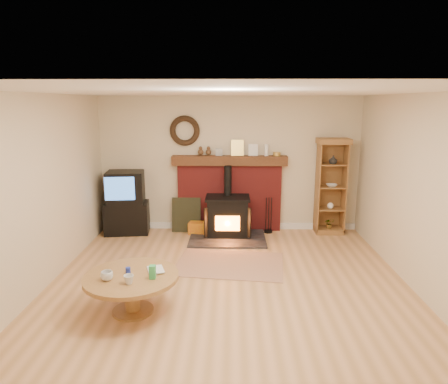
{
  "coord_description": "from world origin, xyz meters",
  "views": [
    {
      "loc": [
        0.04,
        -4.91,
        2.48
      ],
      "look_at": [
        -0.07,
        1.0,
        1.14
      ],
      "focal_mm": 32.0,
      "sensor_mm": 36.0,
      "label": 1
    }
  ],
  "objects_px": {
    "curio_cabinet": "(331,186)",
    "tv_unit": "(127,204)",
    "coffee_table": "(131,282)",
    "wood_stove": "(228,217)"
  },
  "relations": [
    {
      "from": "tv_unit",
      "to": "coffee_table",
      "type": "relative_size",
      "value": 1.07
    },
    {
      "from": "tv_unit",
      "to": "wood_stove",
      "type": "bearing_deg",
      "value": -5.65
    },
    {
      "from": "coffee_table",
      "to": "tv_unit",
      "type": "bearing_deg",
      "value": 105.37
    },
    {
      "from": "tv_unit",
      "to": "curio_cabinet",
      "type": "xyz_separation_m",
      "value": [
        3.9,
        0.08,
        0.34
      ]
    },
    {
      "from": "tv_unit",
      "to": "coffee_table",
      "type": "xyz_separation_m",
      "value": [
        0.83,
        -3.01,
        -0.19
      ]
    },
    {
      "from": "curio_cabinet",
      "to": "coffee_table",
      "type": "bearing_deg",
      "value": -134.79
    },
    {
      "from": "curio_cabinet",
      "to": "coffee_table",
      "type": "xyz_separation_m",
      "value": [
        -3.08,
        -3.1,
        -0.53
      ]
    },
    {
      "from": "tv_unit",
      "to": "coffee_table",
      "type": "distance_m",
      "value": 3.13
    },
    {
      "from": "curio_cabinet",
      "to": "tv_unit",
      "type": "bearing_deg",
      "value": -178.76
    },
    {
      "from": "curio_cabinet",
      "to": "coffee_table",
      "type": "height_order",
      "value": "curio_cabinet"
    }
  ]
}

